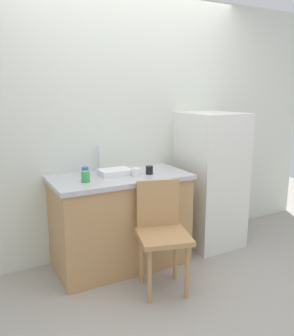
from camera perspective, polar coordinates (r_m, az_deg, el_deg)
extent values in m
plane|color=#9E998E|center=(3.04, 4.90, -19.41)|extent=(8.00, 8.00, 0.00)
cube|color=silver|center=(3.48, -3.77, 6.75)|extent=(4.80, 0.10, 2.51)
cube|color=tan|center=(3.28, -4.32, -8.86)|extent=(1.20, 0.60, 0.82)
cube|color=#B7B7BC|center=(3.15, -4.45, -1.54)|extent=(1.24, 0.64, 0.04)
cylinder|color=#B7B7BC|center=(3.31, -7.97, 1.58)|extent=(0.02, 0.02, 0.24)
cube|color=silver|center=(3.71, 10.33, -1.89)|extent=(0.56, 0.60, 1.39)
cylinder|color=tan|center=(2.78, 0.43, -17.28)|extent=(0.04, 0.04, 0.45)
cylinder|color=tan|center=(2.85, 6.56, -16.51)|extent=(0.04, 0.04, 0.45)
cylinder|color=tan|center=(3.04, -0.91, -14.53)|extent=(0.04, 0.04, 0.45)
cylinder|color=tan|center=(3.10, 4.68, -13.93)|extent=(0.04, 0.04, 0.45)
cube|color=tan|center=(2.83, 2.74, -11.14)|extent=(0.49, 0.49, 0.04)
cube|color=tan|center=(2.92, 1.81, -5.76)|extent=(0.36, 0.12, 0.40)
cube|color=white|center=(3.16, -5.28, -0.66)|extent=(0.28, 0.20, 0.05)
cylinder|color=blue|center=(3.16, -10.07, -0.53)|extent=(0.06, 0.06, 0.08)
cylinder|color=white|center=(3.09, -1.78, -0.71)|extent=(0.07, 0.07, 0.07)
cylinder|color=green|center=(2.94, -10.02, -1.40)|extent=(0.07, 0.07, 0.09)
cylinder|color=black|center=(3.17, 0.38, -0.33)|extent=(0.07, 0.07, 0.08)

